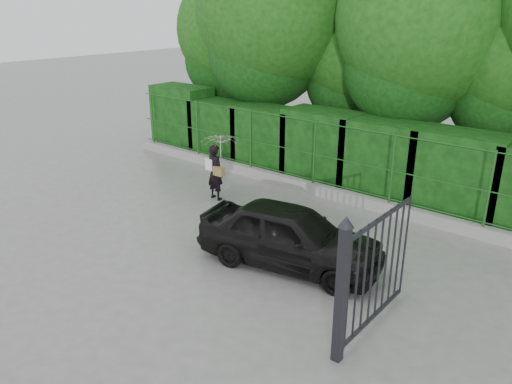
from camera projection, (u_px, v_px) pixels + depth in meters
The scene contains 8 objects.
ground at pixel (186, 244), 11.14m from camera, with size 80.00×80.00×0.00m, color gray.
kerb at pixel (301, 185), 14.33m from camera, with size 14.00×0.25×0.30m, color #9E9E99.
fence at pixel (309, 151), 13.83m from camera, with size 14.13×0.06×1.80m.
hedge at pixel (321, 147), 14.74m from camera, with size 14.20×1.20×2.27m.
trees at pixel (402, 19), 14.41m from camera, with size 17.10×6.15×8.08m.
gate at pixel (358, 278), 7.46m from camera, with size 0.22×2.33×2.36m.
woman at pixel (219, 157), 13.29m from camera, with size 1.01×1.03×1.82m.
car at pixel (290, 236), 10.07m from camera, with size 1.53×3.80×1.30m, color black.
Camera 1 is at (7.57, -6.72, 5.04)m, focal length 35.00 mm.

